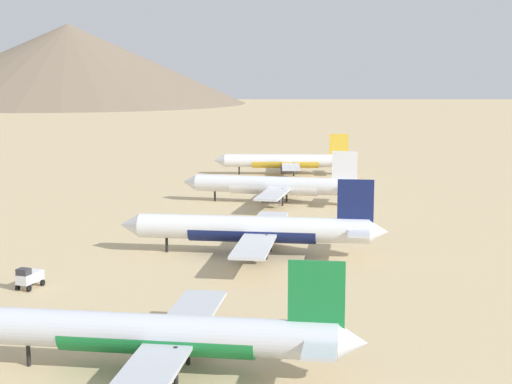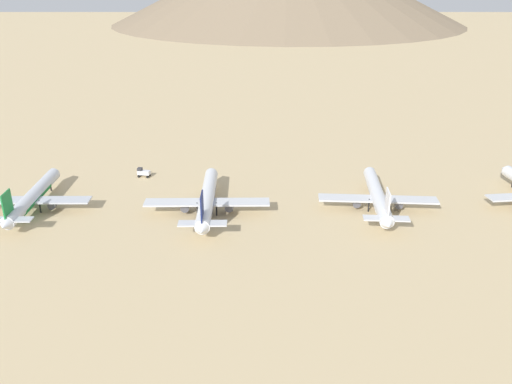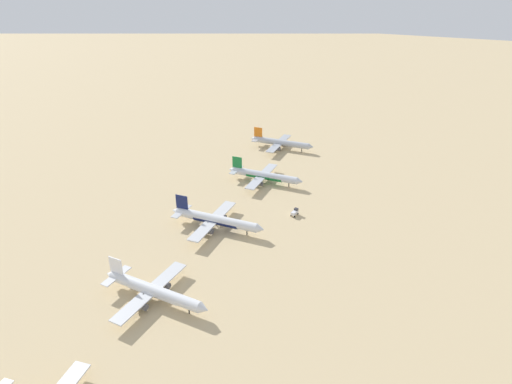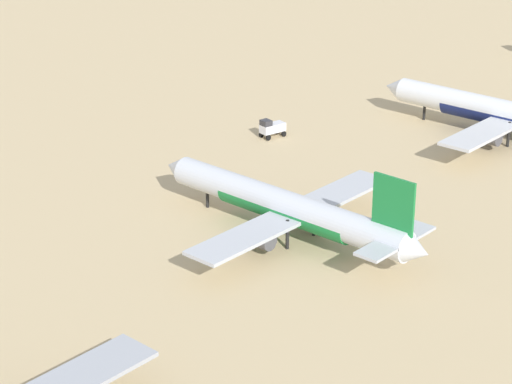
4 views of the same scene
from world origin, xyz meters
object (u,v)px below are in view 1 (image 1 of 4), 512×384
at_px(parked_jet_0, 286,161).
at_px(parked_jet_1, 275,186).
at_px(parked_jet_2, 255,229).
at_px(service_truck, 29,277).
at_px(parked_jet_3, 161,335).

bearing_deg(parked_jet_0, parked_jet_1, 96.61).
relative_size(parked_jet_2, service_truck, 10.21).
bearing_deg(parked_jet_2, parked_jet_0, -83.44).
height_order(parked_jet_3, service_truck, parked_jet_3).
relative_size(parked_jet_0, parked_jet_1, 0.96).
relative_size(parked_jet_0, parked_jet_3, 0.97).
xyz_separation_m(parked_jet_3, service_truck, (34.87, -31.75, -2.98)).
xyz_separation_m(parked_jet_1, parked_jet_3, (-8.61, 126.05, -0.07)).
relative_size(parked_jet_2, parked_jet_3, 1.06).
bearing_deg(parked_jet_3, parked_jet_0, -85.21).
xyz_separation_m(parked_jet_1, parked_jet_2, (-7.07, 61.94, 0.22)).
height_order(parked_jet_0, service_truck, parked_jet_0).
bearing_deg(parked_jet_0, service_truck, 82.95).
distance_m(parked_jet_3, service_truck, 47.25).
bearing_deg(parked_jet_2, parked_jet_1, -83.49).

